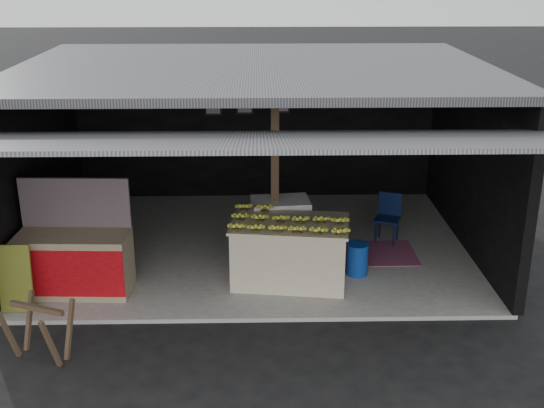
{
  "coord_description": "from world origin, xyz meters",
  "views": [
    {
      "loc": [
        0.04,
        -7.94,
        4.57
      ],
      "look_at": [
        0.25,
        1.57,
        1.1
      ],
      "focal_mm": 45.0,
      "sensor_mm": 36.0,
      "label": 1
    }
  ],
  "objects_px": {
    "banana_table": "(290,252)",
    "sawhorse": "(39,326)",
    "water_barrel": "(357,260)",
    "neighbor_stall": "(74,260)",
    "white_crate": "(280,229)",
    "plastic_chair": "(388,213)"
  },
  "relations": [
    {
      "from": "water_barrel",
      "to": "neighbor_stall",
      "type": "bearing_deg",
      "value": -173.68
    },
    {
      "from": "banana_table",
      "to": "white_crate",
      "type": "xyz_separation_m",
      "value": [
        -0.11,
        0.81,
        0.02
      ]
    },
    {
      "from": "neighbor_stall",
      "to": "plastic_chair",
      "type": "relative_size",
      "value": 1.97
    },
    {
      "from": "banana_table",
      "to": "white_crate",
      "type": "height_order",
      "value": "white_crate"
    },
    {
      "from": "white_crate",
      "to": "sawhorse",
      "type": "distance_m",
      "value": 4.03
    },
    {
      "from": "neighbor_stall",
      "to": "sawhorse",
      "type": "xyz_separation_m",
      "value": [
        -0.01,
        -1.66,
        -0.09
      ]
    },
    {
      "from": "water_barrel",
      "to": "plastic_chair",
      "type": "bearing_deg",
      "value": 61.99
    },
    {
      "from": "neighbor_stall",
      "to": "banana_table",
      "type": "bearing_deg",
      "value": 7.18
    },
    {
      "from": "sawhorse",
      "to": "banana_table",
      "type": "bearing_deg",
      "value": 53.84
    },
    {
      "from": "water_barrel",
      "to": "plastic_chair",
      "type": "height_order",
      "value": "plastic_chair"
    },
    {
      "from": "water_barrel",
      "to": "plastic_chair",
      "type": "distance_m",
      "value": 1.5
    },
    {
      "from": "banana_table",
      "to": "neighbor_stall",
      "type": "height_order",
      "value": "neighbor_stall"
    },
    {
      "from": "banana_table",
      "to": "sawhorse",
      "type": "height_order",
      "value": "banana_table"
    },
    {
      "from": "neighbor_stall",
      "to": "water_barrel",
      "type": "relative_size",
      "value": 3.46
    },
    {
      "from": "sawhorse",
      "to": "plastic_chair",
      "type": "bearing_deg",
      "value": 57.36
    },
    {
      "from": "banana_table",
      "to": "plastic_chair",
      "type": "distance_m",
      "value": 2.28
    },
    {
      "from": "sawhorse",
      "to": "water_barrel",
      "type": "distance_m",
      "value": 4.61
    },
    {
      "from": "sawhorse",
      "to": "plastic_chair",
      "type": "relative_size",
      "value": 1.02
    },
    {
      "from": "water_barrel",
      "to": "plastic_chair",
      "type": "relative_size",
      "value": 0.57
    },
    {
      "from": "white_crate",
      "to": "sawhorse",
      "type": "bearing_deg",
      "value": -142.96
    },
    {
      "from": "white_crate",
      "to": "banana_table",
      "type": "bearing_deg",
      "value": -88.14
    },
    {
      "from": "white_crate",
      "to": "plastic_chair",
      "type": "relative_size",
      "value": 1.2
    }
  ]
}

